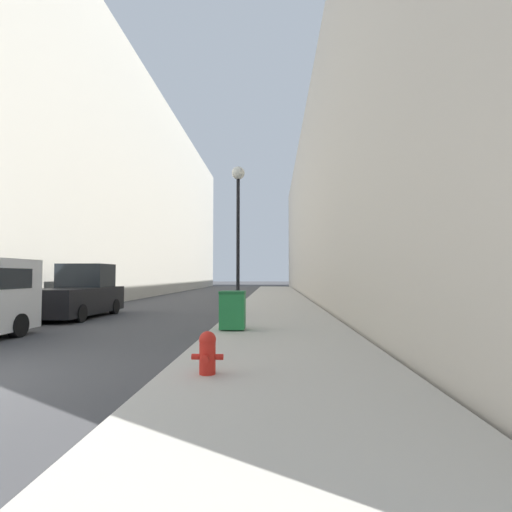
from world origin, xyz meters
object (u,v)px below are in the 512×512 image
object	(u,v)px
fire_hydrant	(207,352)
trash_bin	(233,310)
lamppost	(238,210)
pickup_truck	(78,295)

from	to	relation	value
fire_hydrant	trash_bin	bearing A→B (deg)	91.46
lamppost	pickup_truck	world-z (taller)	lamppost
fire_hydrant	pickup_truck	bearing A→B (deg)	125.69
fire_hydrant	lamppost	size ratio (longest dim) A/B	0.11
fire_hydrant	trash_bin	xyz separation A→B (m)	(-0.13, 5.01, 0.21)
fire_hydrant	lamppost	world-z (taller)	lamppost
trash_bin	pickup_truck	world-z (taller)	pickup_truck
trash_bin	fire_hydrant	bearing A→B (deg)	-88.54
lamppost	pickup_truck	xyz separation A→B (m)	(-6.45, 0.20, -3.35)
pickup_truck	trash_bin	bearing A→B (deg)	-33.83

